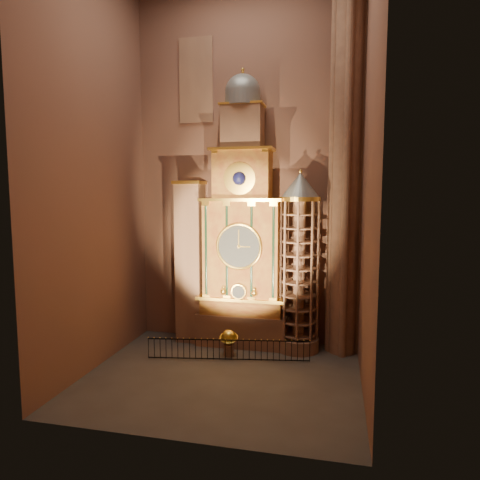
% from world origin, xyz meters
% --- Properties ---
extents(floor, '(14.00, 14.00, 0.00)m').
position_xyz_m(floor, '(0.00, 0.00, 0.00)').
color(floor, '#383330').
rests_on(floor, ground).
extents(wall_back, '(22.00, 0.00, 22.00)m').
position_xyz_m(wall_back, '(0.00, 6.00, 11.00)').
color(wall_back, brown).
rests_on(wall_back, floor).
extents(wall_left, '(0.00, 22.00, 22.00)m').
position_xyz_m(wall_left, '(-7.00, 0.00, 11.00)').
color(wall_left, brown).
rests_on(wall_left, floor).
extents(wall_right, '(0.00, 22.00, 22.00)m').
position_xyz_m(wall_right, '(7.00, 0.00, 11.00)').
color(wall_right, brown).
rests_on(wall_right, floor).
extents(astronomical_clock, '(5.60, 2.41, 16.70)m').
position_xyz_m(astronomical_clock, '(0.00, 4.96, 6.68)').
color(astronomical_clock, '#8C634C').
rests_on(astronomical_clock, floor).
extents(portrait_tower, '(1.80, 1.60, 10.20)m').
position_xyz_m(portrait_tower, '(-3.40, 4.98, 5.15)').
color(portrait_tower, '#8C634C').
rests_on(portrait_tower, floor).
extents(stair_turret, '(2.50, 2.50, 10.80)m').
position_xyz_m(stair_turret, '(3.50, 4.70, 5.27)').
color(stair_turret, '#8C634C').
rests_on(stair_turret, floor).
extents(gothic_pier, '(2.04, 2.04, 22.00)m').
position_xyz_m(gothic_pier, '(6.10, 5.00, 11.00)').
color(gothic_pier, '#8C634C').
rests_on(gothic_pier, floor).
extents(stained_glass_window, '(2.20, 0.14, 5.20)m').
position_xyz_m(stained_glass_window, '(-3.20, 5.92, 16.50)').
color(stained_glass_window, navy).
rests_on(stained_glass_window, wall_back).
extents(celestial_globe, '(1.21, 1.16, 1.54)m').
position_xyz_m(celestial_globe, '(-0.35, 2.83, 0.93)').
color(celestial_globe, '#8C634C').
rests_on(celestial_globe, floor).
extents(iron_railing, '(9.02, 1.56, 1.17)m').
position_xyz_m(iron_railing, '(-0.19, 2.09, 0.64)').
color(iron_railing, black).
rests_on(iron_railing, floor).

